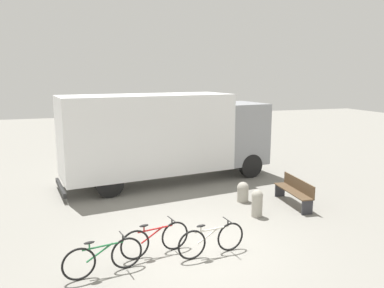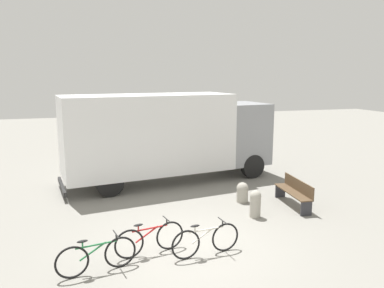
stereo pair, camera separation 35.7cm
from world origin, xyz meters
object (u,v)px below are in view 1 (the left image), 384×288
object	(u,v)px
park_bench	(295,190)
bicycle_far	(211,240)
bicycle_near	(103,257)
delivery_truck	(166,134)
bollard_near_bench	(257,202)
bollard_far_bench	(243,191)
bicycle_middle	(155,239)

from	to	relation	value
park_bench	bicycle_far	distance (m)	4.37
bicycle_near	delivery_truck	bearing A→B (deg)	54.37
bicycle_far	bollard_near_bench	bearing A→B (deg)	33.33
bollard_near_bench	bollard_far_bench	size ratio (longest dim) A/B	1.23
bicycle_middle	bollard_near_bench	xyz separation A→B (m)	(3.30, 1.37, 0.07)
delivery_truck	bicycle_near	world-z (taller)	delivery_truck
delivery_truck	bicycle_far	bearing A→B (deg)	-102.88
park_bench	bicycle_far	xyz separation A→B (m)	(-3.70, -2.31, -0.10)
bicycle_near	bollard_near_bench	size ratio (longest dim) A/B	2.08
bicycle_far	park_bench	bearing A→B (deg)	24.83
bollard_near_bench	bollard_far_bench	world-z (taller)	bollard_near_bench
delivery_truck	park_bench	size ratio (longest dim) A/B	4.44
bicycle_middle	delivery_truck	bearing A→B (deg)	61.95
park_bench	bicycle_middle	size ratio (longest dim) A/B	1.13
bicycle_middle	bollard_near_bench	size ratio (longest dim) A/B	2.07
bicycle_middle	park_bench	bearing A→B (deg)	9.94
bicycle_middle	bicycle_far	xyz separation A→B (m)	(1.20, -0.42, 0.00)
bicycle_middle	bicycle_far	bearing A→B (deg)	-30.65
park_bench	bicycle_near	world-z (taller)	park_bench
delivery_truck	bollard_near_bench	size ratio (longest dim) A/B	10.38
bollard_near_bench	bollard_far_bench	xyz separation A→B (m)	(0.19, 1.31, -0.09)
bicycle_near	bicycle_middle	bearing A→B (deg)	12.53
bicycle_near	bicycle_far	size ratio (longest dim) A/B	0.99
bicycle_near	bollard_far_bench	bearing A→B (deg)	23.81
delivery_truck	bicycle_near	xyz separation A→B (m)	(-2.94, -6.26, -1.47)
park_bench	bollard_far_bench	world-z (taller)	park_bench
delivery_truck	park_bench	distance (m)	5.17
bicycle_near	bicycle_middle	world-z (taller)	same
bollard_near_bench	bicycle_near	bearing A→B (deg)	-157.32
bollard_near_bench	park_bench	bearing A→B (deg)	17.96
bicycle_near	park_bench	bearing A→B (deg)	11.02
park_bench	bicycle_far	world-z (taller)	park_bench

